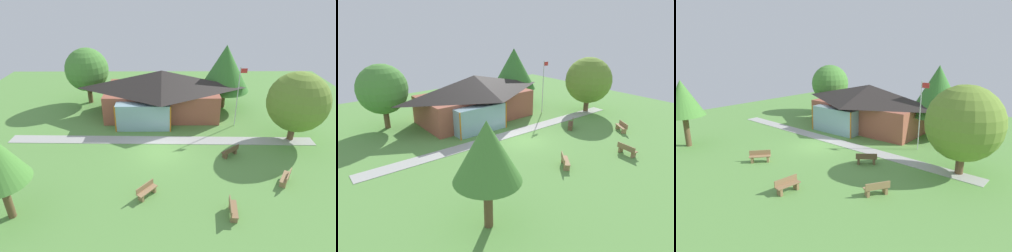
# 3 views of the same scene
# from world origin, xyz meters

# --- Properties ---
(ground_plane) EXTENTS (44.00, 44.00, 0.00)m
(ground_plane) POSITION_xyz_m (0.00, 0.00, 0.00)
(ground_plane) COLOR #609947
(pavilion) EXTENTS (11.80, 7.38, 4.45)m
(pavilion) POSITION_xyz_m (-0.07, 7.15, 2.31)
(pavilion) COLOR #A35642
(pavilion) RESTS_ON ground_plane
(footpath) EXTENTS (25.70, 1.85, 0.03)m
(footpath) POSITION_xyz_m (0.00, 1.75, 0.01)
(footpath) COLOR #ADADA8
(footpath) RESTS_ON ground_plane
(flagpole) EXTENTS (0.64, 0.08, 5.58)m
(flagpole) POSITION_xyz_m (6.84, 4.52, 3.08)
(flagpole) COLOR silver
(flagpole) RESTS_ON ground_plane
(bench_mid_right) EXTENTS (1.45, 1.27, 0.84)m
(bench_mid_right) POSITION_xyz_m (5.38, -0.68, 0.40)
(bench_mid_right) COLOR brown
(bench_mid_right) RESTS_ON ground_plane
(bench_lawn_far_right) EXTENTS (1.17, 1.50, 0.84)m
(bench_lawn_far_right) POSITION_xyz_m (8.45, -3.99, 0.40)
(bench_lawn_far_right) COLOR #9E7A51
(bench_lawn_far_right) RESTS_ON ground_plane
(bench_front_center) EXTENTS (1.31, 1.42, 0.84)m
(bench_front_center) POSITION_xyz_m (-0.80, -5.23, 0.40)
(bench_front_center) COLOR #9E7A51
(bench_front_center) RESTS_ON ground_plane
(bench_front_right) EXTENTS (0.60, 1.54, 0.84)m
(bench_front_right) POSITION_xyz_m (4.27, -6.92, 0.40)
(bench_front_right) COLOR olive
(bench_front_right) RESTS_ON ground_plane
(tree_behind_pavilion_right) EXTENTS (5.04, 5.04, 6.53)m
(tree_behind_pavilion_right) POSITION_xyz_m (6.38, 8.86, 4.25)
(tree_behind_pavilion_right) COLOR brown
(tree_behind_pavilion_right) RESTS_ON ground_plane
(tree_behind_pavilion_left) EXTENTS (4.51, 4.51, 5.95)m
(tree_behind_pavilion_left) POSITION_xyz_m (-7.91, 10.21, 3.68)
(tree_behind_pavilion_left) COLOR brown
(tree_behind_pavilion_left) RESTS_ON ground_plane
(tree_lawn_corner) EXTENTS (3.27, 3.27, 5.54)m
(tree_lawn_corner) POSITION_xyz_m (-8.48, -6.96, 4.02)
(tree_lawn_corner) COLOR brown
(tree_lawn_corner) RESTS_ON ground_plane
(tree_east_hedge) EXTENTS (4.88, 4.88, 5.88)m
(tree_east_hedge) POSITION_xyz_m (11.01, 1.90, 3.43)
(tree_east_hedge) COLOR brown
(tree_east_hedge) RESTS_ON ground_plane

